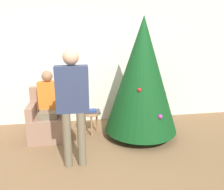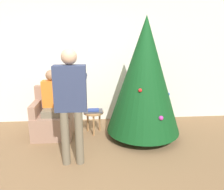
{
  "view_description": "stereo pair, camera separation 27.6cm",
  "coord_description": "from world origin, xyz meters",
  "px_view_note": "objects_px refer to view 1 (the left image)",
  "views": [
    {
      "loc": [
        -0.04,
        -2.51,
        1.86
      ],
      "look_at": [
        0.5,
        0.83,
        0.94
      ],
      "focal_mm": 35.0,
      "sensor_mm": 36.0,
      "label": 1
    },
    {
      "loc": [
        0.24,
        -2.54,
        1.86
      ],
      "look_at": [
        0.5,
        0.83,
        0.94
      ],
      "focal_mm": 35.0,
      "sensor_mm": 36.0,
      "label": 2
    }
  ],
  "objects_px": {
    "person_seated": "(48,102)",
    "side_stool": "(91,116)",
    "person_standing": "(73,98)",
    "christmas_tree": "(142,75)",
    "armchair": "(50,120)"
  },
  "relations": [
    {
      "from": "christmas_tree",
      "to": "side_stool",
      "type": "relative_size",
      "value": 5.04
    },
    {
      "from": "christmas_tree",
      "to": "person_seated",
      "type": "xyz_separation_m",
      "value": [
        -1.7,
        0.2,
        -0.48
      ]
    },
    {
      "from": "armchair",
      "to": "person_seated",
      "type": "height_order",
      "value": "person_seated"
    },
    {
      "from": "person_standing",
      "to": "side_stool",
      "type": "xyz_separation_m",
      "value": [
        0.31,
        1.02,
        -0.66
      ]
    },
    {
      "from": "armchair",
      "to": "side_stool",
      "type": "height_order",
      "value": "armchair"
    },
    {
      "from": "person_standing",
      "to": "person_seated",
      "type": "bearing_deg",
      "value": 115.41
    },
    {
      "from": "armchair",
      "to": "person_standing",
      "type": "bearing_deg",
      "value": -65.11
    },
    {
      "from": "armchair",
      "to": "person_standing",
      "type": "height_order",
      "value": "person_standing"
    },
    {
      "from": "christmas_tree",
      "to": "person_seated",
      "type": "relative_size",
      "value": 1.76
    },
    {
      "from": "christmas_tree",
      "to": "side_stool",
      "type": "bearing_deg",
      "value": 165.48
    },
    {
      "from": "armchair",
      "to": "side_stool",
      "type": "xyz_separation_m",
      "value": [
        0.77,
        0.02,
        0.03
      ]
    },
    {
      "from": "person_seated",
      "to": "side_stool",
      "type": "xyz_separation_m",
      "value": [
        0.77,
        0.04,
        -0.32
      ]
    },
    {
      "from": "christmas_tree",
      "to": "person_standing",
      "type": "xyz_separation_m",
      "value": [
        -1.23,
        -0.78,
        -0.15
      ]
    },
    {
      "from": "person_seated",
      "to": "person_standing",
      "type": "xyz_separation_m",
      "value": [
        0.46,
        -0.98,
        0.33
      ]
    },
    {
      "from": "christmas_tree",
      "to": "person_standing",
      "type": "distance_m",
      "value": 1.47
    }
  ]
}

